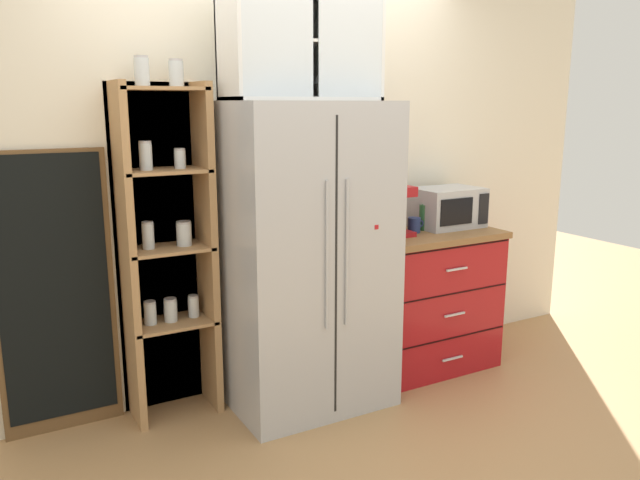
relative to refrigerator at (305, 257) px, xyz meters
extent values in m
plane|color=tan|center=(0.00, 0.00, -0.87)|extent=(10.70, 10.70, 0.00)
cube|color=silver|center=(0.00, 0.40, 0.41)|extent=(5.00, 0.10, 2.55)
cube|color=#B7BABF|center=(0.00, 0.00, 0.00)|extent=(0.89, 0.69, 1.73)
cube|color=black|center=(0.00, -0.35, 0.00)|extent=(0.01, 0.01, 1.60)
cylinder|color=#B7BABF|center=(-0.06, -0.36, 0.09)|extent=(0.02, 0.02, 0.78)
cylinder|color=#B7BABF|center=(0.06, -0.36, 0.09)|extent=(0.02, 0.02, 0.78)
cube|color=red|center=(0.25, -0.35, 0.21)|extent=(0.02, 0.01, 0.02)
cube|color=brown|center=(-0.72, 0.37, 0.05)|extent=(0.51, 0.04, 1.83)
cube|color=tan|center=(-0.94, 0.21, 0.05)|extent=(0.04, 0.27, 1.83)
cube|color=tan|center=(-0.51, 0.21, 0.05)|extent=(0.04, 0.27, 1.83)
cube|color=tan|center=(-0.72, 0.21, -0.34)|extent=(0.45, 0.27, 0.02)
cylinder|color=silver|center=(-0.84, 0.22, -0.27)|extent=(0.07, 0.07, 0.12)
cylinder|color=white|center=(-0.84, 0.22, -0.28)|extent=(0.06, 0.06, 0.08)
cylinder|color=#B2B2B7|center=(-0.84, 0.22, -0.20)|extent=(0.06, 0.06, 0.01)
cylinder|color=silver|center=(-0.73, 0.21, -0.27)|extent=(0.07, 0.07, 0.12)
cylinder|color=#382316|center=(-0.73, 0.21, -0.28)|extent=(0.06, 0.06, 0.08)
cylinder|color=#B2B2B7|center=(-0.73, 0.21, -0.20)|extent=(0.07, 0.07, 0.01)
cylinder|color=silver|center=(-0.59, 0.23, -0.27)|extent=(0.06, 0.06, 0.11)
cylinder|color=brown|center=(-0.59, 0.23, -0.29)|extent=(0.05, 0.05, 0.08)
cylinder|color=#B2B2B7|center=(-0.59, 0.23, -0.21)|extent=(0.06, 0.06, 0.01)
cube|color=tan|center=(-0.72, 0.21, 0.09)|extent=(0.45, 0.27, 0.02)
cylinder|color=silver|center=(-0.82, 0.22, 0.16)|extent=(0.06, 0.06, 0.14)
cylinder|color=white|center=(-0.82, 0.22, 0.14)|extent=(0.05, 0.05, 0.09)
cylinder|color=#B2B2B7|center=(-0.82, 0.22, 0.24)|extent=(0.06, 0.06, 0.01)
cylinder|color=silver|center=(-0.63, 0.21, 0.16)|extent=(0.08, 0.08, 0.12)
cylinder|color=beige|center=(-0.63, 0.21, 0.14)|extent=(0.07, 0.07, 0.08)
cylinder|color=#B2B2B7|center=(-0.63, 0.21, 0.22)|extent=(0.08, 0.08, 0.01)
cube|color=tan|center=(-0.72, 0.21, 0.51)|extent=(0.45, 0.27, 0.02)
cylinder|color=silver|center=(-0.81, 0.20, 0.59)|extent=(0.07, 0.07, 0.14)
cylinder|color=#2D2D2D|center=(-0.81, 0.20, 0.56)|extent=(0.06, 0.06, 0.09)
cylinder|color=#B2B2B7|center=(-0.81, 0.20, 0.66)|extent=(0.06, 0.06, 0.01)
cylinder|color=silver|center=(-0.64, 0.20, 0.56)|extent=(0.06, 0.06, 0.09)
cylinder|color=#CCB78C|center=(-0.64, 0.20, 0.55)|extent=(0.05, 0.05, 0.06)
cylinder|color=#B2B2B7|center=(-0.64, 0.20, 0.62)|extent=(0.06, 0.06, 0.01)
cube|color=tan|center=(-0.72, 0.21, 0.93)|extent=(0.45, 0.27, 0.02)
cylinder|color=silver|center=(-0.81, 0.22, 1.01)|extent=(0.08, 0.08, 0.14)
cylinder|color=#B77A38|center=(-0.81, 0.22, 0.99)|extent=(0.06, 0.06, 0.09)
cylinder|color=#B2B2B7|center=(-0.81, 0.22, 1.08)|extent=(0.07, 0.07, 0.01)
cylinder|color=silver|center=(-0.63, 0.21, 1.00)|extent=(0.08, 0.08, 0.13)
cylinder|color=#E0C67F|center=(-0.63, 0.21, 0.98)|extent=(0.07, 0.07, 0.09)
cylinder|color=#B2B2B7|center=(-0.63, 0.21, 1.07)|extent=(0.07, 0.07, 0.01)
cube|color=#A8161C|center=(0.92, 0.06, -0.43)|extent=(0.88, 0.58, 0.88)
cube|color=olive|center=(0.92, 0.06, 0.03)|extent=(0.91, 0.61, 0.04)
cube|color=black|center=(0.92, -0.23, -0.59)|extent=(0.86, 0.00, 0.01)
cube|color=silver|center=(0.92, -0.24, -0.72)|extent=(0.16, 0.01, 0.01)
cube|color=black|center=(0.92, -0.23, -0.30)|extent=(0.86, 0.00, 0.01)
cube|color=silver|center=(0.92, -0.24, -0.43)|extent=(0.16, 0.01, 0.01)
cube|color=black|center=(0.92, -0.23, 0.00)|extent=(0.86, 0.00, 0.01)
cube|color=silver|center=(0.92, -0.24, -0.14)|extent=(0.16, 0.01, 0.01)
cube|color=#B7BABF|center=(1.13, 0.11, 0.18)|extent=(0.44, 0.32, 0.26)
cube|color=black|center=(1.07, -0.06, 0.18)|extent=(0.26, 0.01, 0.17)
cube|color=black|center=(1.30, -0.06, 0.18)|extent=(0.08, 0.01, 0.20)
cube|color=#A8161C|center=(0.66, 0.04, 0.06)|extent=(0.17, 0.20, 0.03)
cube|color=#A8161C|center=(0.66, 0.11, 0.20)|extent=(0.17, 0.06, 0.30)
cube|color=#A8161C|center=(0.66, 0.04, 0.33)|extent=(0.17, 0.20, 0.06)
cylinder|color=black|center=(0.66, 0.03, 0.14)|extent=(0.11, 0.11, 0.12)
cylinder|color=navy|center=(0.82, 0.06, 0.10)|extent=(0.08, 0.08, 0.10)
torus|color=navy|center=(0.87, 0.06, 0.10)|extent=(0.05, 0.01, 0.05)
cylinder|color=#285B33|center=(0.92, 0.09, 0.13)|extent=(0.07, 0.07, 0.17)
cone|color=#285B33|center=(0.92, 0.09, 0.22)|extent=(0.07, 0.07, 0.04)
cylinder|color=#285B33|center=(0.92, 0.09, 0.25)|extent=(0.03, 0.03, 0.07)
cylinder|color=black|center=(0.92, 0.09, 0.29)|extent=(0.03, 0.03, 0.01)
cube|color=silver|center=(0.00, 0.17, 1.17)|extent=(0.86, 0.02, 0.61)
cube|color=silver|center=(0.00, 0.02, 0.88)|extent=(0.86, 0.32, 0.02)
cube|color=silver|center=(-0.42, 0.02, 1.17)|extent=(0.02, 0.32, 0.61)
cube|color=silver|center=(0.42, 0.02, 1.17)|extent=(0.02, 0.32, 0.61)
cube|color=silver|center=(0.00, 0.02, 1.17)|extent=(0.83, 0.30, 0.02)
cube|color=silver|center=(-0.21, -0.13, 1.17)|extent=(0.39, 0.01, 0.57)
cube|color=silver|center=(0.21, -0.13, 1.17)|extent=(0.39, 0.01, 0.57)
cylinder|color=silver|center=(-0.30, 0.02, 0.89)|extent=(0.05, 0.05, 0.00)
cylinder|color=silver|center=(-0.30, 0.02, 0.92)|extent=(0.01, 0.01, 0.07)
cone|color=silver|center=(-0.30, 0.02, 0.98)|extent=(0.06, 0.06, 0.05)
cylinder|color=silver|center=(-0.10, 0.02, 0.89)|extent=(0.05, 0.05, 0.00)
cylinder|color=silver|center=(-0.10, 0.02, 0.92)|extent=(0.01, 0.01, 0.07)
cone|color=silver|center=(-0.10, 0.02, 0.98)|extent=(0.06, 0.06, 0.05)
cylinder|color=silver|center=(0.10, 0.02, 0.89)|extent=(0.05, 0.05, 0.00)
cylinder|color=silver|center=(0.10, 0.02, 0.92)|extent=(0.01, 0.01, 0.07)
cone|color=silver|center=(0.10, 0.02, 0.98)|extent=(0.06, 0.06, 0.05)
cylinder|color=silver|center=(0.30, 0.02, 0.89)|extent=(0.05, 0.05, 0.00)
cylinder|color=silver|center=(0.30, 0.02, 0.92)|extent=(0.01, 0.01, 0.07)
cone|color=silver|center=(0.30, 0.02, 0.98)|extent=(0.06, 0.06, 0.05)
cylinder|color=white|center=(-0.26, 0.02, 1.21)|extent=(0.06, 0.06, 0.07)
cylinder|color=white|center=(0.00, 0.02, 1.21)|extent=(0.06, 0.06, 0.07)
cylinder|color=white|center=(0.26, 0.02, 1.21)|extent=(0.06, 0.06, 0.07)
cube|color=brown|center=(-1.30, 0.33, -0.12)|extent=(0.60, 0.04, 1.50)
cube|color=black|center=(-1.30, 0.31, -0.09)|extent=(0.54, 0.01, 1.40)
camera|label=1|loc=(-1.61, -3.06, 0.85)|focal=35.10mm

